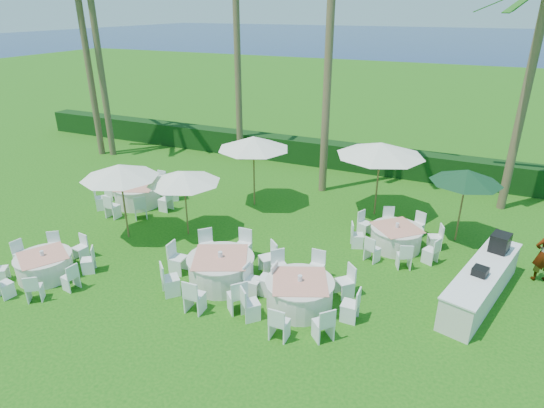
{
  "coord_description": "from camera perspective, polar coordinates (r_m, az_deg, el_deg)",
  "views": [
    {
      "loc": [
        7.22,
        -8.95,
        7.4
      ],
      "look_at": [
        1.54,
        3.73,
        1.3
      ],
      "focal_mm": 30.0,
      "sensor_mm": 36.0,
      "label": 1
    }
  ],
  "objects": [
    {
      "name": "palm_b",
      "position": [
        22.93,
        -4.38,
        18.59
      ],
      "size": [
        4.25,
        4.37,
        9.84
      ],
      "color": "brown",
      "rests_on": "ground"
    },
    {
      "name": "ground",
      "position": [
        13.68,
        -12.56,
        -9.71
      ],
      "size": [
        120.0,
        120.0,
        0.0
      ],
      "primitive_type": "plane",
      "color": "#14540E",
      "rests_on": "ground"
    },
    {
      "name": "banquet_table_b",
      "position": [
        13.26,
        -6.42,
        -8.11
      ],
      "size": [
        3.37,
        3.37,
        1.01
      ],
      "color": "beige",
      "rests_on": "ground"
    },
    {
      "name": "palm_e",
      "position": [
        19.06,
        29.26,
        12.11
      ],
      "size": [
        4.41,
        4.05,
        8.16
      ],
      "color": "brown",
      "rests_on": "ground"
    },
    {
      "name": "umbrella_c",
      "position": [
        17.52,
        -2.34,
        7.7
      ],
      "size": [
        2.8,
        2.8,
        2.83
      ],
      "color": "brown",
      "rests_on": "ground"
    },
    {
      "name": "umbrella_b",
      "position": [
        15.47,
        -11.03,
        3.36
      ],
      "size": [
        2.48,
        2.48,
        2.35
      ],
      "color": "brown",
      "rests_on": "ground"
    },
    {
      "name": "palm_c",
      "position": [
        18.53,
        7.32,
        21.77
      ],
      "size": [
        4.41,
        4.06,
        12.69
      ],
      "color": "brown",
      "rests_on": "ground"
    },
    {
      "name": "palm_a",
      "position": [
        25.16,
        -21.1,
        18.28
      ],
      "size": [
        4.16,
        4.4,
        10.4
      ],
      "color": "brown",
      "rests_on": "ground"
    },
    {
      "name": "banquet_table_a",
      "position": [
        15.06,
        -26.63,
        -6.91
      ],
      "size": [
        2.81,
        2.81,
        0.86
      ],
      "color": "beige",
      "rests_on": "ground"
    },
    {
      "name": "banquet_table_f",
      "position": [
        15.55,
        15.29,
        -4.01
      ],
      "size": [
        2.88,
        2.88,
        0.9
      ],
      "color": "beige",
      "rests_on": "ground"
    },
    {
      "name": "umbrella_d",
      "position": [
        17.07,
        13.48,
        6.71
      ],
      "size": [
        3.25,
        3.25,
        2.85
      ],
      "color": "brown",
      "rests_on": "ground"
    },
    {
      "name": "banquet_table_d",
      "position": [
        19.02,
        -16.51,
        1.16
      ],
      "size": [
        3.22,
        3.22,
        0.97
      ],
      "color": "beige",
      "rests_on": "ground"
    },
    {
      "name": "palm_f",
      "position": [
        25.59,
        -22.11,
        16.28
      ],
      "size": [
        4.33,
        4.31,
        8.74
      ],
      "color": "brown",
      "rests_on": "ground"
    },
    {
      "name": "hedge",
      "position": [
        23.18,
        4.91,
        6.54
      ],
      "size": [
        34.0,
        1.0,
        1.2
      ],
      "primitive_type": "cube",
      "color": "black",
      "rests_on": "ground"
    },
    {
      "name": "banquet_table_c",
      "position": [
        12.25,
        3.48,
        -11.08
      ],
      "size": [
        3.16,
        3.16,
        0.96
      ],
      "color": "beige",
      "rests_on": "ground"
    },
    {
      "name": "umbrella_green",
      "position": [
        15.98,
        23.24,
        3.23
      ],
      "size": [
        2.3,
        2.3,
        2.56
      ],
      "color": "brown",
      "rests_on": "ground"
    },
    {
      "name": "buffet_table",
      "position": [
        13.71,
        24.85,
        -8.86
      ],
      "size": [
        2.0,
        4.29,
        1.5
      ],
      "color": "beige",
      "rests_on": "ground"
    },
    {
      "name": "umbrella_a",
      "position": [
        15.7,
        -18.59,
        3.93
      ],
      "size": [
        2.54,
        2.54,
        2.65
      ],
      "color": "brown",
      "rests_on": "ground"
    },
    {
      "name": "ocean",
      "position": [
        111.43,
        21.49,
        18.35
      ],
      "size": [
        260.0,
        260.0,
        0.0
      ],
      "primitive_type": "plane",
      "color": "#07224B",
      "rests_on": "ground"
    }
  ]
}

